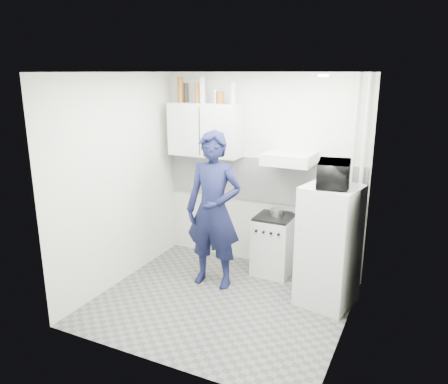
% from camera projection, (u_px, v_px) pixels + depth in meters
% --- Properties ---
extents(floor, '(2.80, 2.80, 0.00)m').
position_uv_depth(floor, '(221.00, 302.00, 5.11)').
color(floor, '#575757').
rests_on(floor, ground).
extents(ceiling, '(2.80, 2.80, 0.00)m').
position_uv_depth(ceiling, '(220.00, 72.00, 4.42)').
color(ceiling, white).
rests_on(ceiling, wall_back).
extents(wall_back, '(2.80, 0.00, 2.80)m').
position_uv_depth(wall_back, '(262.00, 172.00, 5.85)').
color(wall_back, beige).
rests_on(wall_back, floor).
extents(wall_left, '(0.00, 2.60, 2.60)m').
position_uv_depth(wall_left, '(118.00, 182.00, 5.35)').
color(wall_left, beige).
rests_on(wall_left, floor).
extents(wall_right, '(0.00, 2.60, 2.60)m').
position_uv_depth(wall_right, '(352.00, 213.00, 4.18)').
color(wall_right, beige).
rests_on(wall_right, floor).
extents(person, '(0.73, 0.50, 1.94)m').
position_uv_depth(person, '(214.00, 210.00, 5.32)').
color(person, '#101433').
rests_on(person, floor).
extents(stove, '(0.48, 0.48, 0.77)m').
position_uv_depth(stove, '(273.00, 246.00, 5.76)').
color(stove, beige).
rests_on(stove, floor).
extents(fridge, '(0.68, 0.68, 1.40)m').
position_uv_depth(fridge, '(329.00, 246.00, 4.93)').
color(fridge, silver).
rests_on(fridge, floor).
extents(stove_top, '(0.46, 0.46, 0.03)m').
position_uv_depth(stove_top, '(274.00, 217.00, 5.66)').
color(stove_top, black).
rests_on(stove_top, stove).
extents(saucepan, '(0.16, 0.16, 0.09)m').
position_uv_depth(saucepan, '(277.00, 212.00, 5.68)').
color(saucepan, silver).
rests_on(saucepan, stove_top).
extents(microwave, '(0.54, 0.41, 0.27)m').
position_uv_depth(microwave, '(334.00, 174.00, 4.71)').
color(microwave, black).
rests_on(microwave, fridge).
extents(bottle_a, '(0.08, 0.08, 0.34)m').
position_uv_depth(bottle_a, '(180.00, 90.00, 5.89)').
color(bottle_a, brown).
rests_on(bottle_a, upper_cabinet).
extents(bottle_b, '(0.07, 0.07, 0.26)m').
position_uv_depth(bottle_b, '(186.00, 93.00, 5.86)').
color(bottle_b, black).
rests_on(bottle_b, upper_cabinet).
extents(bottle_c, '(0.06, 0.06, 0.26)m').
position_uv_depth(bottle_c, '(197.00, 93.00, 5.79)').
color(bottle_c, brown).
rests_on(bottle_c, upper_cabinet).
extents(bottle_d, '(0.08, 0.08, 0.34)m').
position_uv_depth(bottle_d, '(202.00, 90.00, 5.74)').
color(bottle_d, '#B2B7BC').
rests_on(bottle_d, upper_cabinet).
extents(canister_a, '(0.07, 0.07, 0.18)m').
position_uv_depth(canister_a, '(215.00, 97.00, 5.69)').
color(canister_a, silver).
rests_on(canister_a, upper_cabinet).
extents(canister_b, '(0.08, 0.08, 0.16)m').
position_uv_depth(canister_b, '(220.00, 98.00, 5.66)').
color(canister_b, brown).
rests_on(canister_b, upper_cabinet).
extents(bottle_e, '(0.07, 0.07, 0.28)m').
position_uv_depth(bottle_e, '(233.00, 93.00, 5.57)').
color(bottle_e, '#B2B7BC').
rests_on(bottle_e, upper_cabinet).
extents(upper_cabinet, '(1.00, 0.35, 0.70)m').
position_uv_depth(upper_cabinet, '(206.00, 130.00, 5.87)').
color(upper_cabinet, silver).
rests_on(upper_cabinet, wall_back).
extents(range_hood, '(0.60, 0.50, 0.14)m').
position_uv_depth(range_hood, '(289.00, 159.00, 5.37)').
color(range_hood, beige).
rests_on(range_hood, wall_back).
extents(backsplash, '(2.74, 0.03, 0.60)m').
position_uv_depth(backsplash, '(261.00, 180.00, 5.86)').
color(backsplash, white).
rests_on(backsplash, wall_back).
extents(pipe_a, '(0.05, 0.05, 2.60)m').
position_uv_depth(pipe_a, '(361.00, 184.00, 5.24)').
color(pipe_a, beige).
rests_on(pipe_a, floor).
extents(pipe_b, '(0.04, 0.04, 2.60)m').
position_uv_depth(pipe_b, '(350.00, 183.00, 5.29)').
color(pipe_b, beige).
rests_on(pipe_b, floor).
extents(ceiling_spot_fixture, '(0.10, 0.10, 0.02)m').
position_uv_depth(ceiling_spot_fixture, '(323.00, 75.00, 4.18)').
color(ceiling_spot_fixture, white).
rests_on(ceiling_spot_fixture, ceiling).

